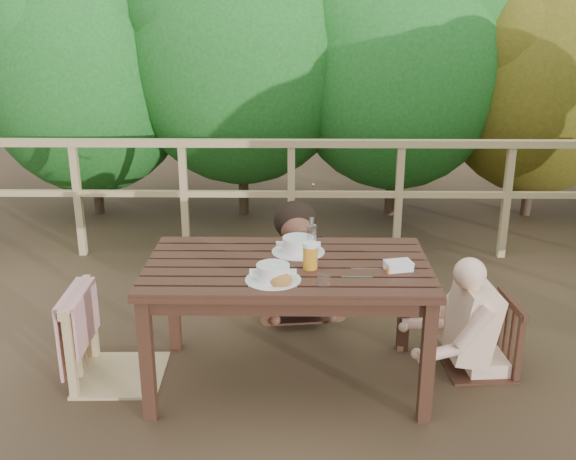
{
  "coord_description": "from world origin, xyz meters",
  "views": [
    {
      "loc": [
        0.05,
        -3.33,
        2.06
      ],
      "look_at": [
        0.0,
        0.05,
        0.9
      ],
      "focal_mm": 41.27,
      "sensor_mm": 36.0,
      "label": 1
    }
  ],
  "objects_px": {
    "table": "(288,325)",
    "chair_right": "(483,305)",
    "bottle": "(311,237)",
    "tumbler": "(324,282)",
    "chair_left": "(115,297)",
    "soup_far": "(298,246)",
    "diner_right": "(491,278)",
    "bread_roll": "(280,280)",
    "butter_tub": "(398,267)",
    "soup_near": "(273,273)",
    "beer_glass": "(310,257)",
    "woman": "(293,224)",
    "chair_far": "(292,252)"
  },
  "relations": [
    {
      "from": "soup_near",
      "to": "bottle",
      "type": "relative_size",
      "value": 1.25
    },
    {
      "from": "chair_left",
      "to": "soup_far",
      "type": "xyz_separation_m",
      "value": [
        1.03,
        0.15,
        0.26
      ]
    },
    {
      "from": "bread_roll",
      "to": "bottle",
      "type": "bearing_deg",
      "value": 68.56
    },
    {
      "from": "diner_right",
      "to": "bottle",
      "type": "distance_m",
      "value": 1.06
    },
    {
      "from": "table",
      "to": "chair_left",
      "type": "height_order",
      "value": "chair_left"
    },
    {
      "from": "chair_left",
      "to": "soup_far",
      "type": "bearing_deg",
      "value": -83.34
    },
    {
      "from": "chair_right",
      "to": "soup_far",
      "type": "relative_size",
      "value": 2.71
    },
    {
      "from": "table",
      "to": "chair_right",
      "type": "xyz_separation_m",
      "value": [
        1.13,
        0.16,
        0.05
      ]
    },
    {
      "from": "soup_near",
      "to": "beer_glass",
      "type": "xyz_separation_m",
      "value": [
        0.19,
        0.15,
        0.03
      ]
    },
    {
      "from": "chair_right",
      "to": "beer_glass",
      "type": "relative_size",
      "value": 5.15
    },
    {
      "from": "bottle",
      "to": "chair_far",
      "type": "bearing_deg",
      "value": 98.26
    },
    {
      "from": "diner_right",
      "to": "bread_roll",
      "type": "height_order",
      "value": "diner_right"
    },
    {
      "from": "bread_roll",
      "to": "tumbler",
      "type": "xyz_separation_m",
      "value": [
        0.22,
        -0.02,
        0.0
      ]
    },
    {
      "from": "bread_roll",
      "to": "soup_far",
      "type": "bearing_deg",
      "value": 78.6
    },
    {
      "from": "bottle",
      "to": "tumbler",
      "type": "bearing_deg",
      "value": -83.07
    },
    {
      "from": "diner_right",
      "to": "soup_far",
      "type": "distance_m",
      "value": 1.12
    },
    {
      "from": "soup_near",
      "to": "tumbler",
      "type": "relative_size",
      "value": 3.81
    },
    {
      "from": "table",
      "to": "soup_far",
      "type": "height_order",
      "value": "soup_far"
    },
    {
      "from": "soup_near",
      "to": "bread_roll",
      "type": "xyz_separation_m",
      "value": [
        0.04,
        -0.06,
        -0.01
      ]
    },
    {
      "from": "table",
      "to": "bottle",
      "type": "xyz_separation_m",
      "value": [
        0.13,
        0.14,
        0.47
      ]
    },
    {
      "from": "chair_right",
      "to": "bread_roll",
      "type": "distance_m",
      "value": 1.29
    },
    {
      "from": "chair_left",
      "to": "butter_tub",
      "type": "xyz_separation_m",
      "value": [
        1.56,
        -0.11,
        0.24
      ]
    },
    {
      "from": "chair_far",
      "to": "bread_roll",
      "type": "xyz_separation_m",
      "value": [
        -0.05,
        -1.19,
        0.3
      ]
    },
    {
      "from": "woman",
      "to": "beer_glass",
      "type": "height_order",
      "value": "woman"
    },
    {
      "from": "woman",
      "to": "tumbler",
      "type": "relative_size",
      "value": 17.11
    },
    {
      "from": "chair_left",
      "to": "diner_right",
      "type": "relative_size",
      "value": 0.88
    },
    {
      "from": "diner_right",
      "to": "butter_tub",
      "type": "xyz_separation_m",
      "value": [
        -0.57,
        -0.25,
        0.17
      ]
    },
    {
      "from": "woman",
      "to": "beer_glass",
      "type": "relative_size",
      "value": 8.14
    },
    {
      "from": "soup_near",
      "to": "bottle",
      "type": "distance_m",
      "value": 0.42
    },
    {
      "from": "bread_roll",
      "to": "butter_tub",
      "type": "distance_m",
      "value": 0.65
    },
    {
      "from": "chair_left",
      "to": "chair_right",
      "type": "relative_size",
      "value": 1.24
    },
    {
      "from": "butter_tub",
      "to": "chair_right",
      "type": "bearing_deg",
      "value": 11.1
    },
    {
      "from": "table",
      "to": "soup_far",
      "type": "xyz_separation_m",
      "value": [
        0.06,
        0.18,
        0.41
      ]
    },
    {
      "from": "soup_far",
      "to": "beer_glass",
      "type": "bearing_deg",
      "value": -75.96
    },
    {
      "from": "diner_right",
      "to": "chair_far",
      "type": "bearing_deg",
      "value": 52.55
    },
    {
      "from": "woman",
      "to": "soup_far",
      "type": "distance_m",
      "value": 0.76
    },
    {
      "from": "chair_left",
      "to": "diner_right",
      "type": "xyz_separation_m",
      "value": [
        2.13,
        0.13,
        0.07
      ]
    },
    {
      "from": "tumbler",
      "to": "butter_tub",
      "type": "xyz_separation_m",
      "value": [
        0.4,
        0.22,
        -0.01
      ]
    },
    {
      "from": "chair_right",
      "to": "tumbler",
      "type": "relative_size",
      "value": 10.83
    },
    {
      "from": "woman",
      "to": "soup_far",
      "type": "height_order",
      "value": "woman"
    },
    {
      "from": "bottle",
      "to": "soup_near",
      "type": "bearing_deg",
      "value": -118.91
    },
    {
      "from": "diner_right",
      "to": "chair_right",
      "type": "bearing_deg",
      "value": 85.67
    },
    {
      "from": "table",
      "to": "chair_far",
      "type": "xyz_separation_m",
      "value": [
        0.02,
        0.9,
        0.1
      ]
    },
    {
      "from": "table",
      "to": "soup_near",
      "type": "relative_size",
      "value": 5.36
    },
    {
      "from": "soup_near",
      "to": "bottle",
      "type": "height_order",
      "value": "bottle"
    },
    {
      "from": "chair_far",
      "to": "woman",
      "type": "bearing_deg",
      "value": 82.56
    },
    {
      "from": "soup_near",
      "to": "butter_tub",
      "type": "xyz_separation_m",
      "value": [
        0.66,
        0.14,
        -0.02
      ]
    },
    {
      "from": "diner_right",
      "to": "soup_far",
      "type": "height_order",
      "value": "diner_right"
    },
    {
      "from": "butter_tub",
      "to": "table",
      "type": "bearing_deg",
      "value": 158.67
    },
    {
      "from": "table",
      "to": "chair_right",
      "type": "height_order",
      "value": "chair_right"
    }
  ]
}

